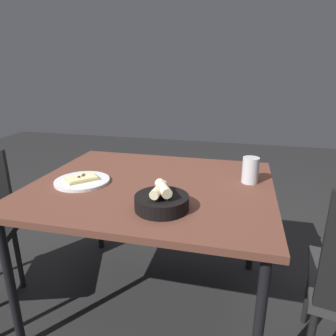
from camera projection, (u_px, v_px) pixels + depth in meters
The scene contains 5 objects.
ground at pixel (154, 300), 1.76m from camera, with size 8.00×8.00×0.00m, color #242424.
dining_table at pixel (152, 194), 1.55m from camera, with size 1.00×1.19×0.73m.
pizza_plate at pixel (82, 181), 1.54m from camera, with size 0.28×0.28×0.04m.
bread_basket at pixel (161, 201), 1.25m from camera, with size 0.22×0.22×0.12m.
beer_glass at pixel (250, 172), 1.53m from camera, with size 0.08×0.08×0.13m.
Camera 1 is at (1.37, 0.42, 1.29)m, focal length 32.53 mm.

